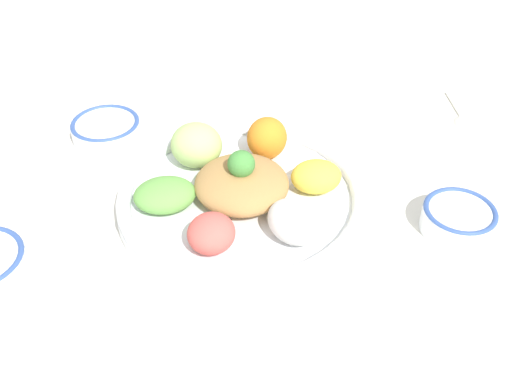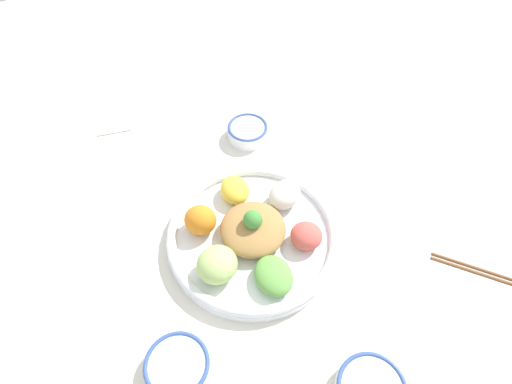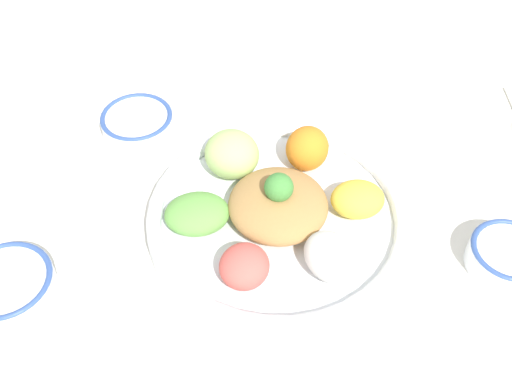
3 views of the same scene
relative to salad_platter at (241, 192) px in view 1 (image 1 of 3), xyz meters
The scene contains 5 objects.
ground_plane 0.05m from the salad_platter, 166.18° to the right, with size 2.40×2.40×0.00m, color silver.
salad_platter is the anchor object (origin of this frame).
sauce_bowl_red 0.29m from the salad_platter, 119.19° to the right, with size 0.10×0.10×0.04m.
rice_bowl_blue 0.27m from the salad_platter, 32.39° to the left, with size 0.11×0.11×0.03m.
serving_spoon_main 0.44m from the salad_platter, 78.26° to the right, with size 0.13×0.06×0.01m.
Camera 1 is at (-0.56, 0.21, 0.55)m, focal length 42.00 mm.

